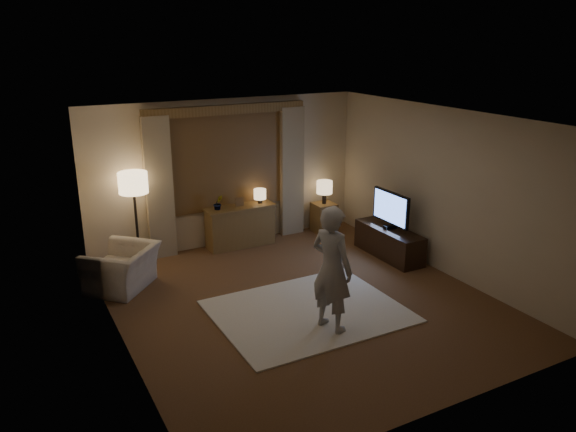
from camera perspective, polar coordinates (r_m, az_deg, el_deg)
room at (r=7.99m, az=-0.11°, el=1.28°), size 5.04×5.54×2.64m
rug at (r=7.81m, az=2.04°, el=-9.63°), size 2.50×2.00×0.02m
sideboard at (r=10.06m, az=-4.88°, el=-1.13°), size 1.20×0.40×0.70m
picture_frame at (r=9.92m, az=-4.95°, el=1.33°), size 0.16×0.02×0.20m
plant at (r=9.76m, az=-7.11°, el=1.29°), size 0.17×0.13×0.30m
table_lamp_sideboard at (r=10.05m, az=-2.87°, el=2.18°), size 0.22×0.22×0.30m
floor_lamp at (r=9.18m, az=-15.42°, el=2.76°), size 0.46×0.46×1.58m
armchair at (r=8.72m, az=-16.51°, el=-5.12°), size 1.30×1.30×0.64m
side_table at (r=10.80m, az=3.66°, el=-0.14°), size 0.40×0.40×0.56m
table_lamp_side at (r=10.63m, az=3.73°, el=2.87°), size 0.30×0.30×0.44m
tv_stand at (r=9.73m, az=10.22°, el=-2.65°), size 0.45×1.40×0.50m
tv at (r=9.54m, az=10.41°, el=0.75°), size 0.22×0.89×0.64m
person at (r=7.05m, az=4.47°, el=-5.35°), size 0.57×0.70×1.65m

